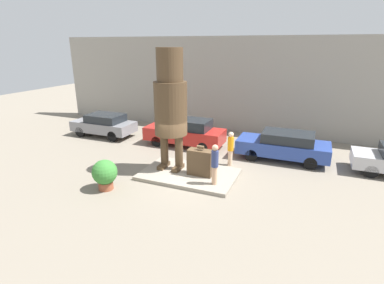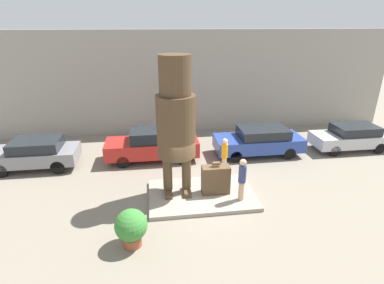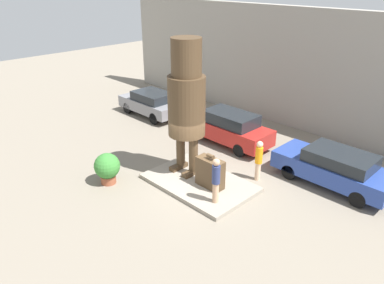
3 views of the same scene
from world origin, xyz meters
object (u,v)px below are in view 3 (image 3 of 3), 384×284
object	(u,v)px
planter_pot	(107,167)
worker_hivis	(259,159)
parked_car_blue	(334,167)
statue_figure	(187,98)
giant_suitcase	(210,173)
parked_car_grey	(151,103)
tourist	(216,179)
parked_car_red	(227,127)

from	to	relation	value
planter_pot	worker_hivis	size ratio (longest dim) A/B	0.75
parked_car_blue	worker_hivis	bearing A→B (deg)	37.54
statue_figure	giant_suitcase	size ratio (longest dim) A/B	3.94
parked_car_blue	worker_hivis	world-z (taller)	worker_hivis
parked_car_blue	planter_pot	distance (m)	9.17
parked_car_grey	worker_hivis	size ratio (longest dim) A/B	2.37
tourist	parked_car_red	xyz separation A→B (m)	(-3.38, 4.62, -0.27)
planter_pot	giant_suitcase	bearing A→B (deg)	37.89
statue_figure	parked_car_red	xyz separation A→B (m)	(-0.91, 3.70, -2.56)
parked_car_blue	tourist	bearing A→B (deg)	62.62
parked_car_blue	giant_suitcase	bearing A→B (deg)	49.88
parked_car_grey	parked_car_red	distance (m)	5.82
parked_car_blue	parked_car_red	bearing A→B (deg)	-0.97
giant_suitcase	parked_car_blue	xyz separation A→B (m)	(3.24, 3.85, 0.04)
giant_suitcase	parked_car_grey	distance (m)	9.11
parked_car_grey	worker_hivis	world-z (taller)	worker_hivis
statue_figure	planter_pot	distance (m)	4.28
giant_suitcase	worker_hivis	xyz separation A→B (m)	(0.85, 2.01, 0.19)
planter_pot	parked_car_blue	bearing A→B (deg)	44.43
statue_figure	parked_car_red	bearing A→B (deg)	103.81
parked_car_blue	worker_hivis	xyz separation A→B (m)	(-2.39, -1.84, 0.15)
parked_car_grey	parked_car_blue	distance (m)	11.54
tourist	giant_suitcase	bearing A→B (deg)	143.38
tourist	planter_pot	xyz separation A→B (m)	(-4.21, -1.90, -0.41)
statue_figure	parked_car_grey	bearing A→B (deg)	152.35
tourist	planter_pot	size ratio (longest dim) A/B	1.36
giant_suitcase	parked_car_red	size ratio (longest dim) A/B	0.30
parked_car_blue	worker_hivis	distance (m)	3.02
parked_car_red	worker_hivis	distance (m)	3.85
parked_car_red	statue_figure	bearing A→B (deg)	103.81
statue_figure	parked_car_blue	size ratio (longest dim) A/B	1.19
statue_figure	worker_hivis	size ratio (longest dim) A/B	3.18
giant_suitcase	parked_car_grey	size ratio (longest dim) A/B	0.34
planter_pot	worker_hivis	xyz separation A→B (m)	(4.16, 4.58, 0.24)
statue_figure	worker_hivis	distance (m)	3.88
parked_car_red	planter_pot	size ratio (longest dim) A/B	3.64
giant_suitcase	tourist	xyz separation A→B (m)	(0.90, -0.67, 0.37)
planter_pot	statue_figure	bearing A→B (deg)	58.40
parked_car_grey	statue_figure	bearing A→B (deg)	152.35
giant_suitcase	parked_car_red	xyz separation A→B (m)	(-2.48, 3.95, 0.10)
statue_figure	giant_suitcase	world-z (taller)	statue_figure
statue_figure	parked_car_grey	xyz separation A→B (m)	(-6.73, 3.52, -2.63)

